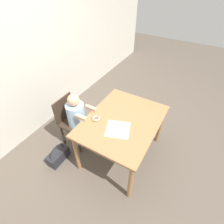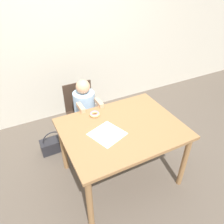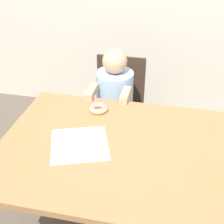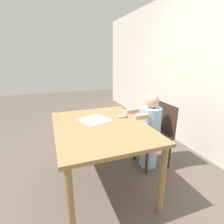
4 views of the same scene
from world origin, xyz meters
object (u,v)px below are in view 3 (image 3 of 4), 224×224
(chair, at_px, (117,110))
(handbag, at_px, (66,140))
(child_figure, at_px, (114,113))
(donut, at_px, (98,108))

(chair, relative_size, handbag, 2.42)
(child_figure, xyz_separation_m, handbag, (-0.46, 0.08, -0.40))
(chair, distance_m, donut, 0.60)
(donut, distance_m, handbag, 0.94)
(chair, relative_size, donut, 7.42)
(chair, bearing_deg, child_figure, -90.00)
(chair, xyz_separation_m, donut, (-0.02, -0.51, 0.32))
(child_figure, height_order, donut, child_figure)
(donut, bearing_deg, child_figure, 86.93)
(child_figure, height_order, handbag, child_figure)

